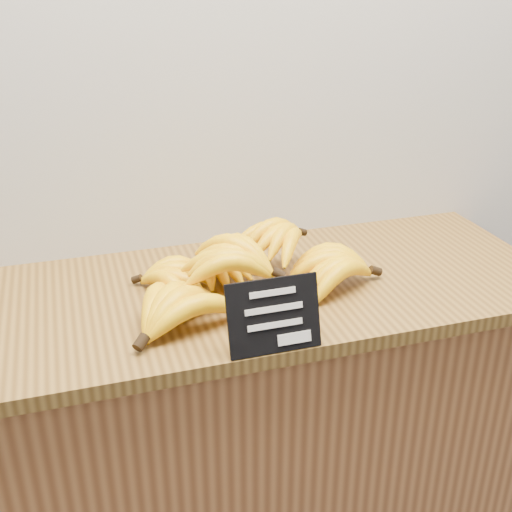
% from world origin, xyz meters
% --- Properties ---
extents(counter, '(1.43, 0.50, 0.90)m').
position_xyz_m(counter, '(0.12, 2.75, 0.45)').
color(counter, '#945A2F').
rests_on(counter, ground).
extents(counter_top, '(1.33, 0.54, 0.03)m').
position_xyz_m(counter_top, '(0.12, 2.75, 0.92)').
color(counter_top, brown).
rests_on(counter_top, counter).
extents(chalkboard_sign, '(0.17, 0.04, 0.13)m').
position_xyz_m(chalkboard_sign, '(0.09, 2.50, 1.00)').
color(chalkboard_sign, black).
rests_on(chalkboard_sign, counter_top).
extents(banana_pile, '(0.59, 0.33, 0.13)m').
position_xyz_m(banana_pile, '(0.08, 2.71, 0.98)').
color(banana_pile, yellow).
rests_on(banana_pile, counter_top).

